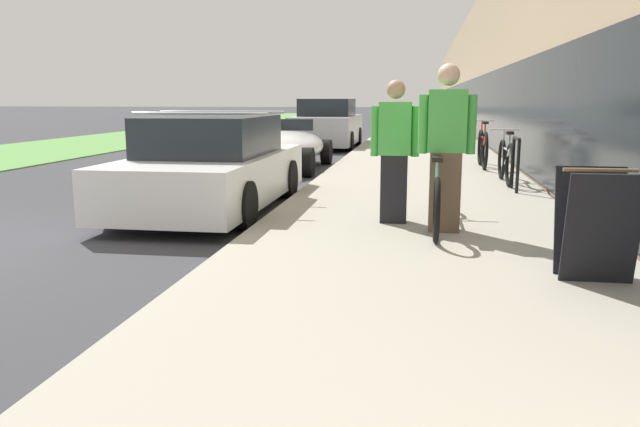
{
  "coord_description": "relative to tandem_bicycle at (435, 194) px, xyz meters",
  "views": [
    {
      "loc": [
        5.2,
        -5.34,
        1.57
      ],
      "look_at": [
        2.34,
        12.44,
        -1.76
      ],
      "focal_mm": 35.0,
      "sensor_mm": 36.0,
      "label": 1
    }
  ],
  "objects": [
    {
      "name": "sidewalk_slab",
      "position": [
        -0.13,
        19.17,
        -0.43
      ],
      "size": [
        3.85,
        70.0,
        0.13
      ],
      "color": "#A39E8E",
      "rests_on": "ground"
    },
    {
      "name": "storefront_facade",
      "position": [
        6.82,
        27.17,
        2.2
      ],
      "size": [
        10.01,
        70.0,
        5.4
      ],
      "color": "tan",
      "rests_on": "ground"
    },
    {
      "name": "lawn_strip",
      "position": [
        -11.65,
        23.17,
        -0.48
      ],
      "size": [
        5.09,
        70.0,
        0.03
      ],
      "color": "#5B9347",
      "rests_on": "ground"
    },
    {
      "name": "tandem_bicycle",
      "position": [
        0.0,
        0.0,
        0.0
      ],
      "size": [
        0.52,
        2.52,
        0.85
      ],
      "color": "black",
      "rests_on": "sidewalk_slab"
    },
    {
      "name": "person_rider",
      "position": [
        0.1,
        -0.32,
        0.54
      ],
      "size": [
        0.61,
        0.24,
        1.8
      ],
      "color": "brown",
      "rests_on": "sidewalk_slab"
    },
    {
      "name": "person_bystander",
      "position": [
        -0.47,
        0.09,
        0.46
      ],
      "size": [
        0.56,
        0.22,
        1.64
      ],
      "color": "black",
      "rests_on": "sidewalk_slab"
    },
    {
      "name": "bike_rack_hoop",
      "position": [
        1.3,
        2.95,
        0.15
      ],
      "size": [
        0.05,
        0.6,
        0.84
      ],
      "color": "black",
      "rests_on": "sidewalk_slab"
    },
    {
      "name": "cruiser_bike_nearest",
      "position": [
        1.28,
        3.91,
        0.02
      ],
      "size": [
        0.52,
        1.74,
        0.91
      ],
      "color": "black",
      "rests_on": "sidewalk_slab"
    },
    {
      "name": "cruiser_bike_middle",
      "position": [
        1.12,
        6.35,
        0.05
      ],
      "size": [
        0.52,
        1.75,
        0.98
      ],
      "color": "black",
      "rests_on": "sidewalk_slab"
    },
    {
      "name": "sandwich_board_sign",
      "position": [
        1.22,
        -2.01,
        0.09
      ],
      "size": [
        0.56,
        0.56,
        0.9
      ],
      "color": "black",
      "rests_on": "sidewalk_slab"
    },
    {
      "name": "parked_sedan_curbside",
      "position": [
        -3.07,
        1.24,
        0.12
      ],
      "size": [
        1.87,
        4.26,
        1.39
      ],
      "color": "white",
      "rests_on": "ground"
    },
    {
      "name": "vintage_roadster_curbside",
      "position": [
        -3.2,
        6.43,
        -0.01
      ],
      "size": [
        1.81,
        4.4,
        1.1
      ],
      "color": "white",
      "rests_on": "ground"
    },
    {
      "name": "parked_sedan_far",
      "position": [
        -3.15,
        12.77,
        0.22
      ],
      "size": [
        1.93,
        4.24,
        1.55
      ],
      "color": "silver",
      "rests_on": "ground"
    }
  ]
}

